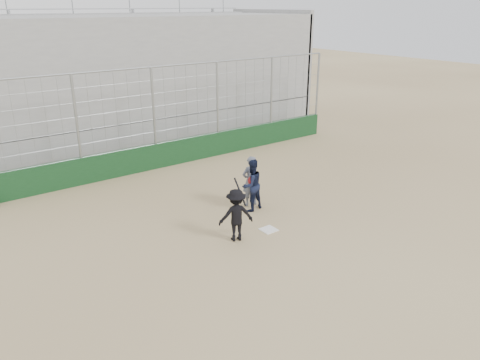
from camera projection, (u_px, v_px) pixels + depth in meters
ground at (269, 230)px, 13.71m from camera, size 90.00×90.00×0.00m
home_plate at (269, 230)px, 13.71m from camera, size 0.44×0.44×0.02m
backstop at (156, 145)px, 18.62m from camera, size 18.10×0.25×4.04m
bleachers at (104, 80)px, 21.64m from camera, size 20.25×6.70×6.98m
batter_at_plate at (236, 215)px, 12.91m from camera, size 1.11×0.88×1.69m
catcher_crouched at (252, 194)px, 14.85m from camera, size 0.92×0.76×1.15m
umpire at (251, 183)px, 15.17m from camera, size 0.65×0.47×1.51m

